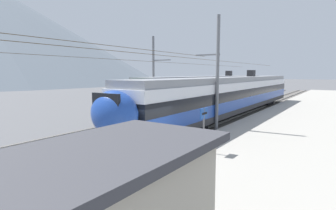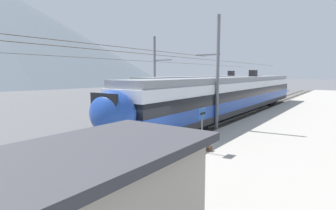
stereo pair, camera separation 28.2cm
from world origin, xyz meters
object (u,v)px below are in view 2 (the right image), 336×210
at_px(train_far_track, 215,89).
at_px(catenary_mast_far_side, 156,75).
at_px(platform_sign, 202,120).
at_px(handbag_near_sign, 209,149).
at_px(train_near_platform, 235,94).
at_px(catenary_mast_mid, 216,74).
at_px(potted_plant_platform_edge, 134,163).

distance_m(train_far_track, catenary_mast_far_side, 10.49).
height_order(platform_sign, handbag_near_sign, platform_sign).
height_order(train_near_platform, train_far_track, same).
bearing_deg(train_far_track, catenary_mast_far_side, 170.20).
height_order(catenary_mast_mid, platform_sign, catenary_mast_mid).
bearing_deg(train_near_platform, handbag_near_sign, -163.94).
xyz_separation_m(train_far_track, potted_plant_platform_edge, (-24.00, -7.89, -1.47)).
bearing_deg(train_far_track, handbag_near_sign, -155.55).
relative_size(catenary_mast_mid, handbag_near_sign, 118.49).
height_order(train_near_platform, potted_plant_platform_edge, train_near_platform).
height_order(train_far_track, potted_plant_platform_edge, train_far_track).
bearing_deg(train_near_platform, catenary_mast_far_side, 114.97).
relative_size(train_far_track, platform_sign, 14.62).
distance_m(train_near_platform, handbag_near_sign, 13.39).
height_order(train_far_track, platform_sign, train_far_track).
bearing_deg(catenary_mast_far_side, train_far_track, -9.80).
relative_size(train_near_platform, platform_sign, 15.18).
xyz_separation_m(catenary_mast_mid, potted_plant_platform_edge, (-9.74, -1.18, -3.41)).
relative_size(train_near_platform, catenary_mast_far_side, 0.79).
bearing_deg(handbag_near_sign, train_far_track, 24.45).
height_order(platform_sign, potted_plant_platform_edge, platform_sign).
xyz_separation_m(catenary_mast_mid, handbag_near_sign, (-5.41, -2.23, -3.70)).
height_order(train_near_platform, handbag_near_sign, train_near_platform).
relative_size(catenary_mast_far_side, handbag_near_sign, 118.49).
xyz_separation_m(catenary_mast_far_side, platform_sign, (-9.92, -10.50, -2.09)).
height_order(catenary_mast_mid, potted_plant_platform_edge, catenary_mast_mid).
bearing_deg(platform_sign, catenary_mast_mid, 19.18).
xyz_separation_m(train_far_track, catenary_mast_far_side, (-10.18, 1.76, 1.82)).
xyz_separation_m(train_near_platform, potted_plant_platform_edge, (-17.09, -2.63, -1.47)).
relative_size(catenary_mast_mid, catenary_mast_far_side, 1.00).
height_order(catenary_mast_mid, handbag_near_sign, catenary_mast_mid).
xyz_separation_m(catenary_mast_mid, catenary_mast_far_side, (4.07, 8.47, -0.13)).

